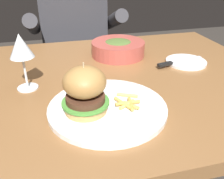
% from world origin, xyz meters
% --- Properties ---
extents(dining_table, '(1.15, 0.87, 0.74)m').
position_xyz_m(dining_table, '(0.00, 0.00, 0.65)').
color(dining_table, brown).
rests_on(dining_table, ground).
extents(main_plate, '(0.31, 0.31, 0.01)m').
position_xyz_m(main_plate, '(-0.06, -0.19, 0.75)').
color(main_plate, white).
rests_on(main_plate, dining_table).
extents(burger_sandwich, '(0.12, 0.12, 0.13)m').
position_xyz_m(burger_sandwich, '(-0.12, -0.20, 0.81)').
color(burger_sandwich, tan).
rests_on(burger_sandwich, main_plate).
extents(fries_pile, '(0.07, 0.10, 0.01)m').
position_xyz_m(fries_pile, '(-0.01, -0.20, 0.76)').
color(fries_pile, '#EABC5B').
rests_on(fries_pile, main_plate).
extents(wine_glass, '(0.07, 0.07, 0.17)m').
position_xyz_m(wine_glass, '(-0.27, -0.01, 0.87)').
color(wine_glass, silver).
rests_on(wine_glass, dining_table).
extents(bread_plate, '(0.15, 0.15, 0.01)m').
position_xyz_m(bread_plate, '(0.31, 0.05, 0.74)').
color(bread_plate, white).
rests_on(bread_plate, dining_table).
extents(table_knife, '(0.20, 0.06, 0.01)m').
position_xyz_m(table_knife, '(0.26, 0.04, 0.75)').
color(table_knife, silver).
rests_on(table_knife, bread_plate).
extents(soup_bowl, '(0.21, 0.21, 0.06)m').
position_xyz_m(soup_bowl, '(0.08, 0.20, 0.77)').
color(soup_bowl, '#B24C42').
rests_on(soup_bowl, dining_table).
extents(diner_person, '(0.51, 0.36, 1.18)m').
position_xyz_m(diner_person, '(-0.04, 0.71, 0.56)').
color(diner_person, '#282833').
rests_on(diner_person, ground).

